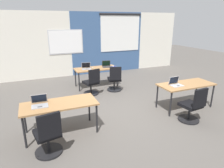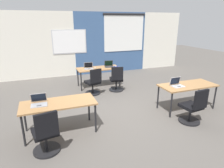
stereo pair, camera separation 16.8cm
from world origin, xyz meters
name	(u,v)px [view 1 (the left image)]	position (x,y,z in m)	size (l,w,h in m)	color
ground_plane	(121,109)	(0.00, 0.00, 0.00)	(24.00, 24.00, 0.00)	#56514C
back_wall_assembly	(83,44)	(0.04, 4.19, 1.41)	(10.00, 0.27, 2.80)	silver
desk_near_left	(60,106)	(-1.75, -0.60, 0.66)	(1.60, 0.70, 0.72)	#A37547
desk_near_right	(186,86)	(1.75, -0.60, 0.66)	(1.60, 0.70, 0.72)	#A37547
desk_far_center	(96,70)	(0.00, 2.20, 0.66)	(1.60, 0.70, 0.72)	#A37547
laptop_far_left	(86,68)	(-0.37, 2.21, 0.77)	(0.37, 0.34, 0.23)	#9E9EA3
mouse_far_left	(93,68)	(-0.14, 2.20, 0.74)	(0.06, 0.10, 0.03)	#B2B2B7
chair_far_left	(92,84)	(-0.42, 1.42, 0.38)	(0.53, 0.59, 0.92)	black
laptop_near_left_end	(40,103)	(-2.14, -0.57, 0.77)	(0.34, 0.32, 0.23)	#9E9EA3
chair_near_left_end	(48,137)	(-2.07, -1.28, 0.38)	(0.52, 0.57, 0.92)	black
laptop_near_right_inner	(176,84)	(1.38, -0.59, 0.77)	(0.34, 0.29, 0.23)	#B7B7BC
chair_near_right_inner	(192,108)	(1.32, -1.33, 0.38)	(0.52, 0.56, 0.92)	black
laptop_far_right	(107,66)	(0.44, 2.23, 0.77)	(0.37, 0.33, 0.23)	#333338
mousepad_far_right	(113,67)	(0.68, 2.16, 0.72)	(0.22, 0.19, 0.00)	navy
mouse_far_right	(113,66)	(0.68, 2.16, 0.74)	(0.07, 0.10, 0.03)	#B2B2B7
chair_far_right	(115,81)	(0.44, 1.46, 0.38)	(0.53, 0.58, 0.92)	black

